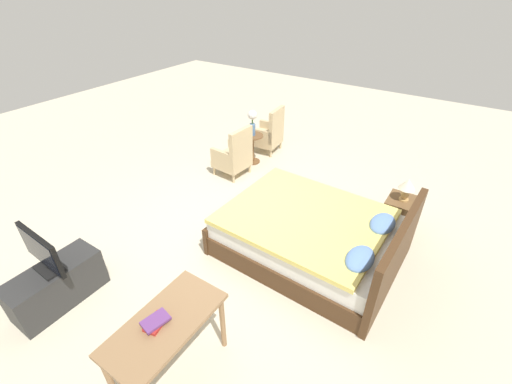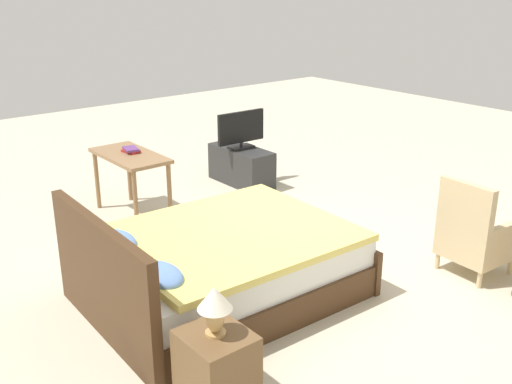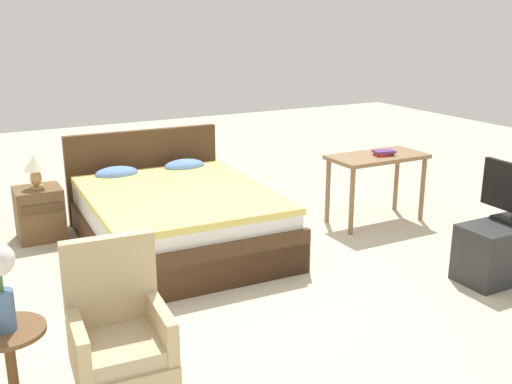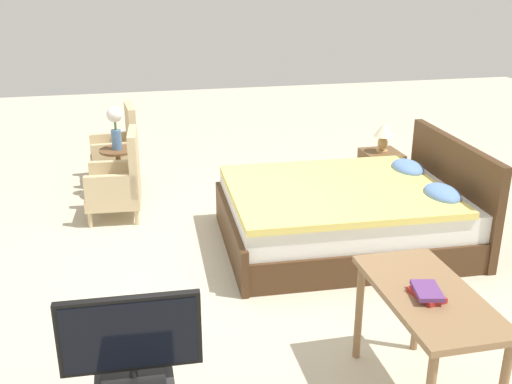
{
  "view_description": "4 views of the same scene",
  "coord_description": "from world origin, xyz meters",
  "views": [
    {
      "loc": [
        3.05,
        2.3,
        3.15
      ],
      "look_at": [
        0.02,
        0.29,
        0.78
      ],
      "focal_mm": 24.0,
      "sensor_mm": 36.0,
      "label": 1
    },
    {
      "loc": [
        -3.89,
        3.68,
        2.61
      ],
      "look_at": [
        0.28,
        0.28,
        0.67
      ],
      "focal_mm": 42.0,
      "sensor_mm": 36.0,
      "label": 2
    },
    {
      "loc": [
        -2.02,
        -4.11,
        2.14
      ],
      "look_at": [
        0.15,
        -0.05,
        0.78
      ],
      "focal_mm": 42.0,
      "sensor_mm": 36.0,
      "label": 3
    },
    {
      "loc": [
        4.68,
        -0.89,
        2.46
      ],
      "look_at": [
        0.18,
        0.1,
        0.72
      ],
      "focal_mm": 42.0,
      "sensor_mm": 36.0,
      "label": 4
    }
  ],
  "objects": [
    {
      "name": "vanity_desk",
      "position": [
        2.0,
        0.7,
        0.63
      ],
      "size": [
        1.04,
        0.52,
        0.73
      ],
      "color": "#8E6B47",
      "rests_on": "ground_plane"
    },
    {
      "name": "table_lamp",
      "position": [
        -1.27,
        1.86,
        0.74
      ],
      "size": [
        0.22,
        0.22,
        0.33
      ],
      "color": "tan",
      "rests_on": "nightstand"
    },
    {
      "name": "ground_plane",
      "position": [
        0.0,
        0.0,
        0.0
      ],
      "size": [
        16.0,
        16.0,
        0.0
      ],
      "primitive_type": "plane",
      "color": "beige"
    },
    {
      "name": "nightstand",
      "position": [
        -1.27,
        1.86,
        0.26
      ],
      "size": [
        0.44,
        0.41,
        0.52
      ],
      "color": "brown",
      "rests_on": "ground_plane"
    },
    {
      "name": "tv_stand",
      "position": [
        2.1,
        -0.96,
        0.24
      ],
      "size": [
        0.96,
        0.4,
        0.48
      ],
      "color": "#2D2D2D",
      "rests_on": "ground_plane"
    },
    {
      "name": "book_stack",
      "position": [
        2.05,
        0.66,
        0.76
      ],
      "size": [
        0.24,
        0.18,
        0.05
      ],
      "color": "#AD2823",
      "rests_on": "vanity_desk"
    },
    {
      "name": "bed",
      "position": [
        -0.15,
        1.06,
        0.3
      ],
      "size": [
        1.74,
        2.25,
        0.96
      ],
      "color": "#472D19",
      "rests_on": "ground_plane"
    },
    {
      "name": "armchair_by_window_right",
      "position": [
        -1.27,
        -1.03,
        0.37
      ],
      "size": [
        0.58,
        0.58,
        0.92
      ],
      "color": "#CCB284",
      "rests_on": "ground_plane"
    },
    {
      "name": "tv_flatscreen",
      "position": [
        2.1,
        -0.96,
        0.73
      ],
      "size": [
        0.21,
        0.7,
        0.49
      ],
      "color": "black",
      "rests_on": "tv_stand"
    }
  ]
}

